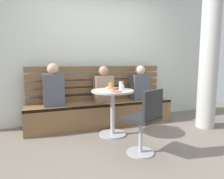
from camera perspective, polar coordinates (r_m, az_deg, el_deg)
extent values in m
plane|color=#70665B|center=(2.80, 4.68, -17.16)|extent=(8.00, 8.00, 0.00)
cube|color=silver|center=(4.10, -4.92, 11.51)|extent=(5.20, 0.10, 2.90)
cylinder|color=#B2B2AD|center=(3.95, 26.04, 10.18)|extent=(0.32, 0.32, 2.80)
cube|color=brown|center=(3.79, -2.94, -6.92)|extent=(2.70, 0.52, 0.44)
cube|color=brown|center=(3.52, -1.81, -4.71)|extent=(2.70, 0.04, 0.04)
cube|color=brown|center=(3.96, -4.00, -2.27)|extent=(2.65, 0.04, 0.10)
cube|color=brown|center=(3.93, -4.02, -0.09)|extent=(2.65, 0.04, 0.10)
cube|color=brown|center=(3.92, -4.04, 1.88)|extent=(2.65, 0.04, 0.10)
cube|color=brown|center=(3.91, -4.06, 3.87)|extent=(2.65, 0.04, 0.10)
cube|color=brown|center=(3.90, -4.08, 5.86)|extent=(2.65, 0.04, 0.10)
cylinder|color=#ADADB2|center=(3.37, 0.16, -12.55)|extent=(0.44, 0.44, 0.02)
cylinder|color=#ADADB2|center=(3.26, 0.16, -6.69)|extent=(0.07, 0.07, 0.69)
cylinder|color=#B7B2A8|center=(3.19, 0.16, -0.45)|extent=(0.68, 0.68, 0.03)
cylinder|color=#ADADB2|center=(2.78, 8.07, -17.28)|extent=(0.36, 0.36, 0.02)
cylinder|color=#ADADB2|center=(2.69, 8.16, -13.10)|extent=(0.05, 0.05, 0.45)
cube|color=#232326|center=(2.62, 8.26, -8.08)|extent=(0.54, 0.54, 0.04)
cube|color=#232326|center=(2.48, 11.58, -4.29)|extent=(0.38, 0.21, 0.36)
cube|color=#4C515B|center=(3.51, -16.26, -0.20)|extent=(0.34, 0.22, 0.54)
sphere|color=tan|center=(3.48, -16.49, 5.63)|extent=(0.19, 0.19, 0.19)
cube|color=#9E7F6B|center=(3.73, -2.41, 0.14)|extent=(0.34, 0.22, 0.49)
sphere|color=#A37A5B|center=(3.70, -2.44, 5.23)|extent=(0.19, 0.19, 0.19)
cube|color=#4C515B|center=(4.03, 7.95, 0.70)|extent=(0.34, 0.22, 0.50)
sphere|color=#DBB293|center=(4.01, 8.04, 5.45)|extent=(0.19, 0.19, 0.19)
cylinder|color=silver|center=(3.17, -1.20, 0.28)|extent=(0.06, 0.06, 0.05)
cylinder|color=silver|center=(3.22, 2.80, 0.60)|extent=(0.08, 0.08, 0.08)
cylinder|color=silver|center=(3.38, 2.61, 1.29)|extent=(0.07, 0.07, 0.12)
cylinder|color=orange|center=(3.37, -0.35, 1.12)|extent=(0.07, 0.07, 0.10)
cylinder|color=#DB4C42|center=(3.01, 1.38, -0.53)|extent=(0.17, 0.17, 0.01)
cube|color=black|center=(3.30, 1.64, 0.15)|extent=(0.15, 0.09, 0.01)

